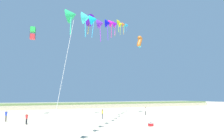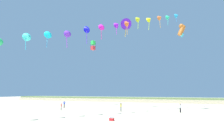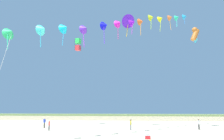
{
  "view_description": "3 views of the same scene",
  "coord_description": "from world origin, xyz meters",
  "px_view_note": "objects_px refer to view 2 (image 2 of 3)",
  "views": [
    {
      "loc": [
        -12.04,
        -16.61,
        3.71
      ],
      "look_at": [
        -0.69,
        8.43,
        7.39
      ],
      "focal_mm": 32.0,
      "sensor_mm": 36.0,
      "label": 1
    },
    {
      "loc": [
        11.66,
        -16.1,
        3.59
      ],
      "look_at": [
        1.5,
        9.08,
        7.06
      ],
      "focal_mm": 28.0,
      "sensor_mm": 36.0,
      "label": 2
    },
    {
      "loc": [
        2.91,
        -20.99,
        3.1
      ],
      "look_at": [
        -1.41,
        10.35,
        8.35
      ],
      "focal_mm": 38.0,
      "sensor_mm": 36.0,
      "label": 3
    }
  ],
  "objects_px": {
    "person_mid_center": "(64,104)",
    "person_far_left": "(180,107)",
    "person_near_right": "(121,107)",
    "person_near_left": "(61,106)",
    "beach_cooler": "(112,119)",
    "large_kite_high_solo": "(126,24)",
    "large_kite_mid_trail": "(93,45)",
    "large_kite_low_lead": "(182,30)"
  },
  "relations": [
    {
      "from": "person_mid_center",
      "to": "person_far_left",
      "type": "relative_size",
      "value": 1.05
    },
    {
      "from": "person_mid_center",
      "to": "person_far_left",
      "type": "distance_m",
      "value": 25.03
    },
    {
      "from": "person_near_right",
      "to": "person_far_left",
      "type": "bearing_deg",
      "value": 13.34
    },
    {
      "from": "person_near_right",
      "to": "person_mid_center",
      "type": "bearing_deg",
      "value": 171.15
    },
    {
      "from": "person_near_left",
      "to": "beach_cooler",
      "type": "bearing_deg",
      "value": -29.98
    },
    {
      "from": "person_mid_center",
      "to": "beach_cooler",
      "type": "height_order",
      "value": "person_mid_center"
    },
    {
      "from": "large_kite_high_solo",
      "to": "beach_cooler",
      "type": "height_order",
      "value": "large_kite_high_solo"
    },
    {
      "from": "person_near_right",
      "to": "beach_cooler",
      "type": "xyz_separation_m",
      "value": [
        2.41,
        -10.57,
        -0.71
      ]
    },
    {
      "from": "person_far_left",
      "to": "large_kite_mid_trail",
      "type": "xyz_separation_m",
      "value": [
        -21.68,
        7.15,
        15.41
      ]
    },
    {
      "from": "person_near_left",
      "to": "large_kite_low_lead",
      "type": "relative_size",
      "value": 0.5
    },
    {
      "from": "person_far_left",
      "to": "large_kite_mid_trail",
      "type": "bearing_deg",
      "value": 161.75
    },
    {
      "from": "person_near_right",
      "to": "large_kite_high_solo",
      "type": "relative_size",
      "value": 0.36
    },
    {
      "from": "person_near_left",
      "to": "large_kite_high_solo",
      "type": "height_order",
      "value": "large_kite_high_solo"
    },
    {
      "from": "person_near_left",
      "to": "person_far_left",
      "type": "distance_m",
      "value": 22.79
    },
    {
      "from": "large_kite_high_solo",
      "to": "beach_cooler",
      "type": "bearing_deg",
      "value": -79.1
    },
    {
      "from": "person_near_left",
      "to": "large_kite_high_solo",
      "type": "bearing_deg",
      "value": 36.8
    },
    {
      "from": "person_near_right",
      "to": "large_kite_low_lead",
      "type": "xyz_separation_m",
      "value": [
        11.3,
        5.64,
        15.31
      ]
    },
    {
      "from": "person_mid_center",
      "to": "person_near_right",
      "type": "bearing_deg",
      "value": -8.85
    },
    {
      "from": "large_kite_high_solo",
      "to": "person_near_left",
      "type": "bearing_deg",
      "value": -143.2
    },
    {
      "from": "large_kite_mid_trail",
      "to": "large_kite_high_solo",
      "type": "xyz_separation_m",
      "value": [
        10.51,
        -3.6,
        3.2
      ]
    },
    {
      "from": "large_kite_low_lead",
      "to": "beach_cooler",
      "type": "bearing_deg",
      "value": -118.76
    },
    {
      "from": "person_near_left",
      "to": "large_kite_mid_trail",
      "type": "xyz_separation_m",
      "value": [
        0.61,
        11.92,
        15.47
      ]
    },
    {
      "from": "large_kite_high_solo",
      "to": "person_near_right",
      "type": "bearing_deg",
      "value": -82.54
    },
    {
      "from": "beach_cooler",
      "to": "large_kite_mid_trail",
      "type": "bearing_deg",
      "value": 124.18
    },
    {
      "from": "person_mid_center",
      "to": "large_kite_low_lead",
      "type": "relative_size",
      "value": 0.57
    },
    {
      "from": "person_near_left",
      "to": "large_kite_mid_trail",
      "type": "height_order",
      "value": "large_kite_mid_trail"
    },
    {
      "from": "person_near_left",
      "to": "person_mid_center",
      "type": "xyz_separation_m",
      "value": [
        -2.74,
        4.59,
        0.11
      ]
    },
    {
      "from": "person_near_left",
      "to": "beach_cooler",
      "type": "distance_m",
      "value": 16.53
    },
    {
      "from": "large_kite_low_lead",
      "to": "large_kite_mid_trail",
      "type": "xyz_separation_m",
      "value": [
        -22.6,
        3.97,
        0.09
      ]
    },
    {
      "from": "person_near_left",
      "to": "large_kite_high_solo",
      "type": "xyz_separation_m",
      "value": [
        11.12,
        8.32,
        18.67
      ]
    },
    {
      "from": "person_near_right",
      "to": "person_far_left",
      "type": "xyz_separation_m",
      "value": [
        10.38,
        2.46,
        -0.0
      ]
    },
    {
      "from": "person_near_right",
      "to": "person_mid_center",
      "type": "distance_m",
      "value": 14.82
    },
    {
      "from": "person_near_right",
      "to": "large_kite_high_solo",
      "type": "height_order",
      "value": "large_kite_high_solo"
    },
    {
      "from": "person_mid_center",
      "to": "large_kite_mid_trail",
      "type": "bearing_deg",
      "value": 65.44
    },
    {
      "from": "large_kite_mid_trail",
      "to": "beach_cooler",
      "type": "relative_size",
      "value": 4.28
    },
    {
      "from": "person_near_left",
      "to": "person_mid_center",
      "type": "height_order",
      "value": "person_mid_center"
    },
    {
      "from": "person_mid_center",
      "to": "large_kite_high_solo",
      "type": "distance_m",
      "value": 23.46
    },
    {
      "from": "person_far_left",
      "to": "large_kite_mid_trail",
      "type": "relative_size",
      "value": 0.65
    },
    {
      "from": "person_near_left",
      "to": "large_kite_mid_trail",
      "type": "bearing_deg",
      "value": 87.08
    },
    {
      "from": "person_near_left",
      "to": "person_near_right",
      "type": "bearing_deg",
      "value": 10.99
    },
    {
      "from": "person_near_right",
      "to": "beach_cooler",
      "type": "distance_m",
      "value": 10.86
    },
    {
      "from": "person_near_right",
      "to": "person_far_left",
      "type": "relative_size",
      "value": 1.0
    }
  ]
}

